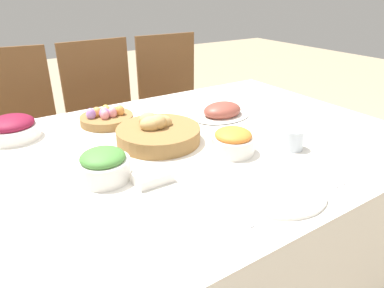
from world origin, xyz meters
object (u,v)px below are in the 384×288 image
Objects in this scene: bread_basket at (158,133)px; carrot_bowl at (233,141)px; ham_platter at (222,112)px; butter_dish at (153,177)px; drinking_cup at (293,139)px; chair_far_right at (175,108)px; dinner_plate at (276,190)px; chair_far_center at (109,122)px; knife at (314,175)px; fork at (231,209)px; green_salad_bowl at (104,165)px; chair_far_left at (20,141)px; egg_basket at (106,118)px; spoon at (320,172)px; beet_salad_bowl at (12,128)px.

carrot_bowl is (0.18, -0.22, 0.01)m from bread_basket.
ham_platter is 2.45× the size of butter_dish.
chair_far_right is at bearing 80.51° from drinking_cup.
butter_dish is at bearing 138.96° from dinner_plate.
knife is at bearing -85.84° from chair_far_center.
fork is at bearing -129.63° from carrot_bowl.
drinking_cup is at bearing 64.27° from knife.
chair_far_right is 1.33m from green_salad_bowl.
chair_far_left is 1.11m from ham_platter.
green_salad_bowl is (-0.17, -0.44, 0.02)m from egg_basket.
dinner_plate is at bearing -41.04° from butter_dish.
dinner_plate is at bearing -92.82° from chair_far_center.
spoon is (0.14, -0.26, -0.04)m from carrot_bowl.
chair_far_left is 1.42m from drinking_cup.
chair_far_center is 1.15m from butter_dish.
carrot_bowl is at bearing -108.56° from chair_far_right.
butter_dish is (-0.52, 0.06, -0.02)m from drinking_cup.
chair_far_center is 1.36m from knife.
chair_far_center is (0.50, 0.00, 0.00)m from chair_far_left.
drinking_cup reaches higher than spoon.
chair_far_center is 1.35m from dinner_plate.
beet_salad_bowl is at bearing 131.62° from spoon.
dinner_plate is at bearing -54.94° from beet_salad_bowl.
drinking_cup is (0.06, 0.17, 0.03)m from spoon.
carrot_bowl is 0.87× the size of fork.
spoon is at bearing -108.86° from drinking_cup.
chair_far_right is at bearing 27.06° from beet_salad_bowl.
beet_salad_bowl reaches higher than spoon.
chair_far_center is 5.70× the size of spoon.
butter_dish is (-0.27, 0.24, 0.01)m from dinner_plate.
butter_dish is at bearing 116.09° from fork.
egg_basket is 2.83× the size of drinking_cup.
fork is 0.36m from spoon.
chair_far_right is 5.70× the size of knife.
knife is at bearing -59.58° from bread_basket.
chair_far_left is 6.23× the size of green_salad_bowl.
chair_far_right is 1.20m from drinking_cup.
bread_basket is at bearing 122.03° from knife.
carrot_bowl reaches higher than drinking_cup.
beet_salad_bowl is 0.70× the size of dinner_plate.
drinking_cup is (-0.19, -1.16, 0.26)m from chair_far_right.
green_salad_bowl is 0.44m from carrot_bowl.
bread_basket is at bearing 86.70° from fork.
carrot_bowl is (0.62, -0.55, 0.00)m from beet_salad_bowl.
knife is 0.03m from spoon.
butter_dish is (-0.46, 0.24, 0.01)m from spoon.
green_salad_bowl reaches higher than butter_dish.
dinner_plate is at bearing -75.93° from bread_basket.
chair_far_left and chair_far_right have the same top height.
dinner_plate is (-0.05, -0.26, -0.04)m from carrot_bowl.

